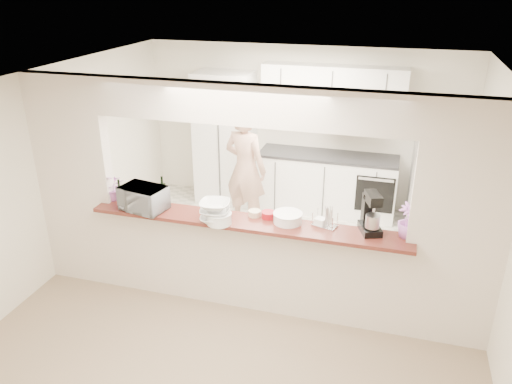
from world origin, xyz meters
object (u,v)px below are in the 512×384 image
at_px(toaster_oven, 143,198).
at_px(person, 245,170).
at_px(refrigerator, 439,172).
at_px(stand_mixer, 371,214).

height_order(toaster_oven, person, person).
height_order(refrigerator, stand_mixer, refrigerator).
xyz_separation_m(toaster_oven, person, (0.55, 1.95, -0.32)).
distance_m(stand_mixer, person, 2.59).
relative_size(refrigerator, person, 0.94).
distance_m(refrigerator, stand_mixer, 2.74).
bearing_deg(stand_mixer, refrigerator, 72.71).
xyz_separation_m(refrigerator, stand_mixer, (-0.80, -2.59, 0.43)).
bearing_deg(stand_mixer, toaster_oven, -176.10).
relative_size(refrigerator, toaster_oven, 3.54).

